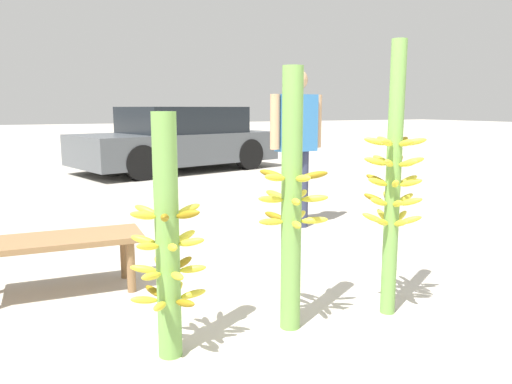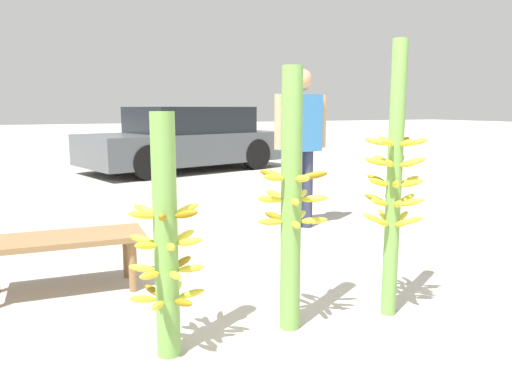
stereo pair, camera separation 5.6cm
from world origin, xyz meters
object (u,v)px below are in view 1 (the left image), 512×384
object	(u,v)px
market_bench	(59,246)
parked_car	(178,140)
vendor_person	(296,135)
banana_stalk_right	(393,182)
banana_stalk_center	(291,201)
banana_stalk_left	(167,242)

from	to	relation	value
market_bench	parked_car	bearing A→B (deg)	69.32
vendor_person	banana_stalk_right	bearing A→B (deg)	70.82
banana_stalk_center	vendor_person	world-z (taller)	vendor_person
vendor_person	market_bench	size ratio (longest dim) A/B	1.48
banana_stalk_center	parked_car	world-z (taller)	banana_stalk_center
parked_car	market_bench	bearing A→B (deg)	141.39
banana_stalk_center	vendor_person	bearing A→B (deg)	58.72
banana_stalk_center	parked_car	bearing A→B (deg)	77.38
market_bench	banana_stalk_left	bearing A→B (deg)	-67.05
banana_stalk_left	market_bench	xyz separation A→B (m)	(-0.42, 1.19, -0.27)
parked_car	banana_stalk_center	bearing A→B (deg)	152.84
banana_stalk_center	market_bench	xyz separation A→B (m)	(-1.15, 1.18, -0.42)
banana_stalk_right	parked_car	bearing A→B (deg)	82.33
banana_stalk_right	market_bench	world-z (taller)	banana_stalk_right
banana_stalk_center	banana_stalk_right	distance (m)	0.67
banana_stalk_left	market_bench	bearing A→B (deg)	109.56
banana_stalk_left	market_bench	distance (m)	1.30
banana_stalk_right	parked_car	xyz separation A→B (m)	(1.03, 7.63, -0.21)
banana_stalk_left	banana_stalk_center	bearing A→B (deg)	1.23
banana_stalk_right	vendor_person	world-z (taller)	vendor_person
banana_stalk_left	vendor_person	size ratio (longest dim) A/B	0.75
banana_stalk_center	banana_stalk_right	bearing A→B (deg)	-7.28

